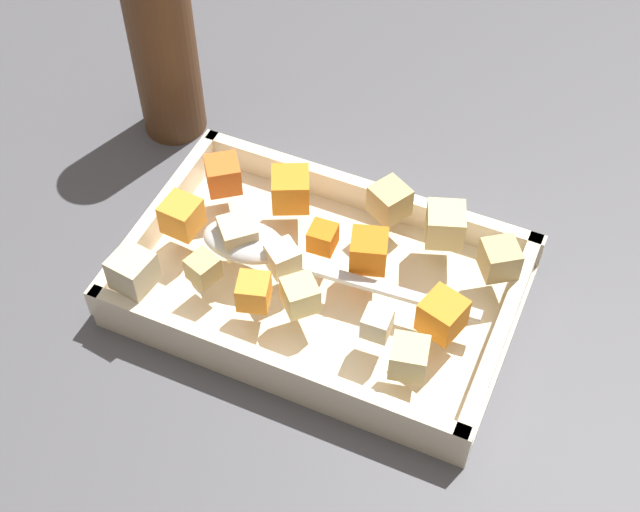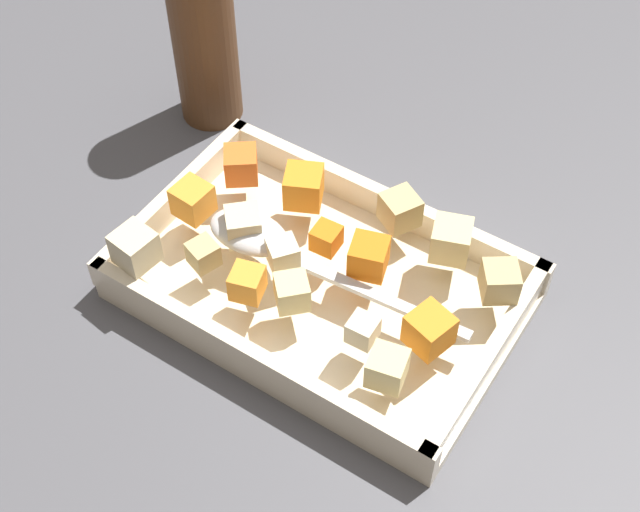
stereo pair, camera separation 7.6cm
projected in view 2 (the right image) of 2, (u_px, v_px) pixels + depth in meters
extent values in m
plane|color=#4C4C51|center=(316.00, 305.00, 0.80)|extent=(4.00, 4.00, 0.00)
cube|color=beige|center=(320.00, 290.00, 0.80)|extent=(0.34, 0.22, 0.01)
cube|color=beige|center=(251.00, 358.00, 0.73)|extent=(0.34, 0.01, 0.03)
cube|color=beige|center=(380.00, 201.00, 0.84)|extent=(0.34, 0.01, 0.03)
cube|color=beige|center=(174.00, 200.00, 0.84)|extent=(0.01, 0.22, 0.03)
cube|color=beige|center=(488.00, 360.00, 0.73)|extent=(0.01, 0.22, 0.03)
cube|color=orange|center=(241.00, 165.00, 0.82)|extent=(0.04, 0.04, 0.03)
cube|color=orange|center=(369.00, 257.00, 0.76)|extent=(0.04, 0.04, 0.03)
cube|color=orange|center=(247.00, 283.00, 0.74)|extent=(0.03, 0.03, 0.03)
cube|color=orange|center=(191.00, 202.00, 0.80)|extent=(0.03, 0.03, 0.03)
cube|color=orange|center=(429.00, 330.00, 0.71)|extent=(0.04, 0.04, 0.03)
cube|color=orange|center=(326.00, 238.00, 0.77)|extent=(0.02, 0.02, 0.02)
cube|color=orange|center=(304.00, 187.00, 0.81)|extent=(0.04, 0.04, 0.03)
cube|color=#E0CC89|center=(387.00, 368.00, 0.69)|extent=(0.03, 0.03, 0.03)
cube|color=beige|center=(135.00, 248.00, 0.76)|extent=(0.04, 0.04, 0.03)
cube|color=#E0CC89|center=(297.00, 295.00, 0.73)|extent=(0.04, 0.04, 0.03)
cube|color=#E0CC89|center=(451.00, 240.00, 0.77)|extent=(0.04, 0.04, 0.03)
cube|color=tan|center=(500.00, 281.00, 0.74)|extent=(0.04, 0.04, 0.03)
cube|color=tan|center=(203.00, 254.00, 0.76)|extent=(0.03, 0.03, 0.02)
cube|color=beige|center=(283.00, 254.00, 0.76)|extent=(0.03, 0.03, 0.02)
cube|color=beige|center=(242.00, 227.00, 0.78)|extent=(0.04, 0.04, 0.03)
cube|color=tan|center=(400.00, 210.00, 0.79)|extent=(0.04, 0.04, 0.03)
cube|color=beige|center=(363.00, 330.00, 0.71)|extent=(0.02, 0.02, 0.02)
ellipsoid|color=silver|center=(247.00, 234.00, 0.78)|extent=(0.08, 0.05, 0.02)
cube|color=silver|center=(374.00, 295.00, 0.75)|extent=(0.17, 0.02, 0.01)
cylinder|color=brown|center=(203.00, 25.00, 0.87)|extent=(0.06, 0.06, 0.22)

